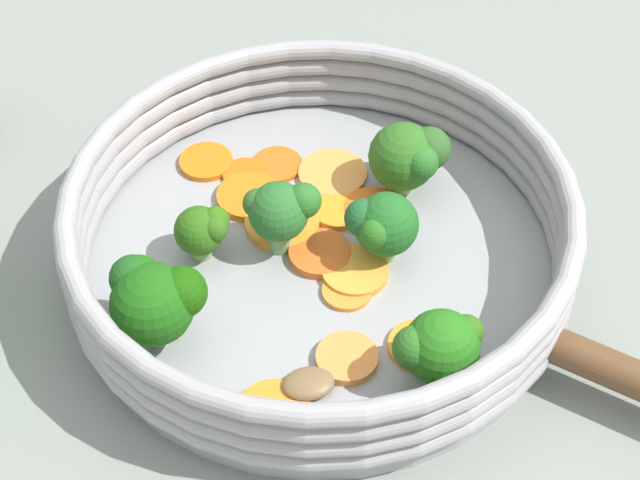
# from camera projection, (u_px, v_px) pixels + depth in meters

# --- Properties ---
(ground_plane) EXTENTS (4.00, 4.00, 0.00)m
(ground_plane) POSITION_uv_depth(u_px,v_px,m) (320.00, 273.00, 0.67)
(ground_plane) COLOR gray
(skillet) EXTENTS (0.29, 0.29, 0.02)m
(skillet) POSITION_uv_depth(u_px,v_px,m) (320.00, 265.00, 0.66)
(skillet) COLOR #939699
(skillet) RESTS_ON ground_plane
(skillet_rim_wall) EXTENTS (0.31, 0.31, 0.05)m
(skillet_rim_wall) POSITION_uv_depth(u_px,v_px,m) (320.00, 227.00, 0.64)
(skillet_rim_wall) COLOR #9A979B
(skillet_rim_wall) RESTS_ON skillet
(skillet_rivet_left) EXTENTS (0.01, 0.01, 0.01)m
(skillet_rivet_left) POSITION_uv_depth(u_px,v_px,m) (506.00, 383.00, 0.59)
(skillet_rivet_left) COLOR #909399
(skillet_rivet_left) RESTS_ON skillet
(skillet_rivet_right) EXTENTS (0.01, 0.01, 0.01)m
(skillet_rivet_right) POSITION_uv_depth(u_px,v_px,m) (551.00, 302.00, 0.63)
(skillet_rivet_right) COLOR #979B9D
(skillet_rivet_right) RESTS_ON skillet
(carrot_slice_0) EXTENTS (0.05, 0.05, 0.01)m
(carrot_slice_0) POSITION_uv_depth(u_px,v_px,m) (329.00, 252.00, 0.66)
(carrot_slice_0) COLOR orange
(carrot_slice_0) RESTS_ON skillet
(carrot_slice_1) EXTENTS (0.05, 0.05, 0.00)m
(carrot_slice_1) POSITION_uv_depth(u_px,v_px,m) (277.00, 165.00, 0.71)
(carrot_slice_1) COLOR #D76019
(carrot_slice_1) RESTS_ON skillet
(carrot_slice_2) EXTENTS (0.04, 0.04, 0.00)m
(carrot_slice_2) POSITION_uv_depth(u_px,v_px,m) (347.00, 291.00, 0.64)
(carrot_slice_2) COLOR orange
(carrot_slice_2) RESTS_ON skillet
(carrot_slice_3) EXTENTS (0.05, 0.05, 0.01)m
(carrot_slice_3) POSITION_uv_depth(u_px,v_px,m) (347.00, 358.00, 0.60)
(carrot_slice_3) COLOR #F98A3E
(carrot_slice_3) RESTS_ON skillet
(carrot_slice_4) EXTENTS (0.04, 0.04, 0.00)m
(carrot_slice_4) POSITION_uv_depth(u_px,v_px,m) (374.00, 210.00, 0.68)
(carrot_slice_4) COLOR orange
(carrot_slice_4) RESTS_ON skillet
(carrot_slice_5) EXTENTS (0.06, 0.06, 0.00)m
(carrot_slice_5) POSITION_uv_depth(u_px,v_px,m) (340.00, 207.00, 0.68)
(carrot_slice_5) COLOR orange
(carrot_slice_5) RESTS_ON skillet
(carrot_slice_6) EXTENTS (0.05, 0.05, 0.00)m
(carrot_slice_6) POSITION_uv_depth(u_px,v_px,m) (420.00, 346.00, 0.61)
(carrot_slice_6) COLOR orange
(carrot_slice_6) RESTS_ON skillet
(carrot_slice_7) EXTENTS (0.03, 0.03, 0.00)m
(carrot_slice_7) POSITION_uv_depth(u_px,v_px,m) (245.00, 174.00, 0.70)
(carrot_slice_7) COLOR orange
(carrot_slice_7) RESTS_ON skillet
(carrot_slice_8) EXTENTS (0.06, 0.06, 0.00)m
(carrot_slice_8) POSITION_uv_depth(u_px,v_px,m) (333.00, 174.00, 0.70)
(carrot_slice_8) COLOR #EC9340
(carrot_slice_8) RESTS_ON skillet
(carrot_slice_9) EXTENTS (0.04, 0.04, 0.00)m
(carrot_slice_9) POSITION_uv_depth(u_px,v_px,m) (202.00, 164.00, 0.71)
(carrot_slice_9) COLOR orange
(carrot_slice_9) RESTS_ON skillet
(carrot_slice_10) EXTENTS (0.06, 0.06, 0.00)m
(carrot_slice_10) POSITION_uv_depth(u_px,v_px,m) (274.00, 411.00, 0.58)
(carrot_slice_10) COLOR orange
(carrot_slice_10) RESTS_ON skillet
(carrot_slice_11) EXTENTS (0.05, 0.05, 0.01)m
(carrot_slice_11) POSITION_uv_depth(u_px,v_px,m) (355.00, 271.00, 0.64)
(carrot_slice_11) COLOR gold
(carrot_slice_11) RESTS_ON skillet
(carrot_slice_12) EXTENTS (0.07, 0.07, 0.01)m
(carrot_slice_12) POSITION_uv_depth(u_px,v_px,m) (287.00, 219.00, 0.67)
(carrot_slice_12) COLOR orange
(carrot_slice_12) RESTS_ON skillet
(carrot_slice_13) EXTENTS (0.06, 0.06, 0.01)m
(carrot_slice_13) POSITION_uv_depth(u_px,v_px,m) (246.00, 199.00, 0.69)
(carrot_slice_13) COLOR orange
(carrot_slice_13) RESTS_ON skillet
(broccoli_floret_0) EXTENTS (0.03, 0.03, 0.04)m
(broccoli_floret_0) POSITION_uv_depth(u_px,v_px,m) (204.00, 230.00, 0.64)
(broccoli_floret_0) COLOR #7B9C5A
(broccoli_floret_0) RESTS_ON skillet
(broccoli_floret_1) EXTENTS (0.04, 0.05, 0.05)m
(broccoli_floret_1) POSITION_uv_depth(u_px,v_px,m) (439.00, 347.00, 0.57)
(broccoli_floret_1) COLOR #8EAA60
(broccoli_floret_1) RESTS_ON skillet
(broccoli_floret_2) EXTENTS (0.04, 0.04, 0.05)m
(broccoli_floret_2) POSITION_uv_depth(u_px,v_px,m) (280.00, 211.00, 0.64)
(broccoli_floret_2) COLOR #6D9D60
(broccoli_floret_2) RESTS_ON skillet
(broccoli_floret_3) EXTENTS (0.05, 0.05, 0.06)m
(broccoli_floret_3) POSITION_uv_depth(u_px,v_px,m) (154.00, 298.00, 0.59)
(broccoli_floret_3) COLOR #84AD6F
(broccoli_floret_3) RESTS_ON skillet
(broccoli_floret_4) EXTENTS (0.04, 0.04, 0.05)m
(broccoli_floret_4) POSITION_uv_depth(u_px,v_px,m) (382.00, 225.00, 0.64)
(broccoli_floret_4) COLOR #8BA65D
(broccoli_floret_4) RESTS_ON skillet
(broccoli_floret_5) EXTENTS (0.05, 0.05, 0.05)m
(broccoli_floret_5) POSITION_uv_depth(u_px,v_px,m) (409.00, 156.00, 0.68)
(broccoli_floret_5) COLOR #8EB163
(broccoli_floret_5) RESTS_ON skillet
(mushroom_piece_0) EXTENTS (0.03, 0.04, 0.01)m
(mushroom_piece_0) POSITION_uv_depth(u_px,v_px,m) (308.00, 384.00, 0.59)
(mushroom_piece_0) COLOR brown
(mushroom_piece_0) RESTS_ON skillet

